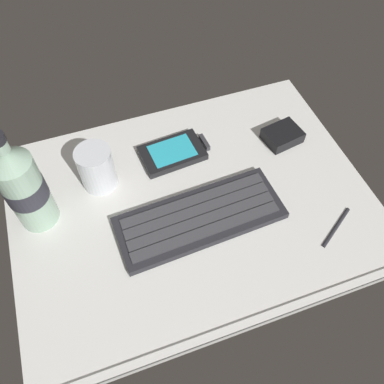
% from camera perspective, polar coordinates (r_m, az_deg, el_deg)
% --- Properties ---
extents(ground_plane, '(0.64, 0.48, 0.03)m').
position_cam_1_polar(ground_plane, '(0.73, 0.06, -1.91)').
color(ground_plane, silver).
extents(keyboard, '(0.30, 0.12, 0.02)m').
position_cam_1_polar(keyboard, '(0.70, 1.38, -3.56)').
color(keyboard, '#232328').
rests_on(keyboard, ground_plane).
extents(handheld_device, '(0.13, 0.09, 0.02)m').
position_cam_1_polar(handheld_device, '(0.79, -2.36, 5.68)').
color(handheld_device, black).
rests_on(handheld_device, ground_plane).
extents(juice_cup, '(0.06, 0.06, 0.09)m').
position_cam_1_polar(juice_cup, '(0.74, -13.31, 3.17)').
color(juice_cup, silver).
rests_on(juice_cup, ground_plane).
extents(water_bottle, '(0.07, 0.07, 0.21)m').
position_cam_1_polar(water_bottle, '(0.69, -22.77, 0.69)').
color(water_bottle, '#9EC1A8').
rests_on(water_bottle, ground_plane).
extents(charger_block, '(0.08, 0.07, 0.02)m').
position_cam_1_polar(charger_block, '(0.83, 12.68, 7.82)').
color(charger_block, black).
rests_on(charger_block, ground_plane).
extents(stylus_pen, '(0.08, 0.06, 0.01)m').
position_cam_1_polar(stylus_pen, '(0.74, 19.78, -4.61)').
color(stylus_pen, '#26262B').
rests_on(stylus_pen, ground_plane).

